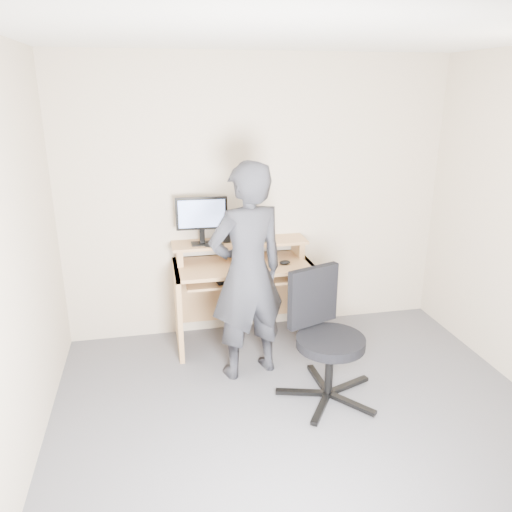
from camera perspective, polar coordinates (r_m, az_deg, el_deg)
name	(u,v)px	position (r m, az deg, el deg)	size (l,w,h in m)	color
ground	(314,441)	(3.52, 6.64, -20.22)	(3.50, 3.50, 0.00)	#5B5B60
back_wall	(258,199)	(4.53, 0.27, 6.52)	(3.50, 0.02, 2.50)	#C0B098
ceiling	(333,25)	(2.76, 8.75, 24.60)	(3.50, 3.50, 0.02)	white
desk	(242,282)	(4.49, -1.65, -2.97)	(1.20, 0.60, 0.91)	tan
monitor	(202,216)	(4.30, -6.22, 4.53)	(0.44, 0.12, 0.42)	black
external_drive	(226,230)	(4.42, -3.45, 2.96)	(0.07, 0.13, 0.20)	black
travel_mug	(247,231)	(4.45, -1.02, 2.83)	(0.07, 0.07, 0.16)	silver
smartphone	(267,240)	(4.46, 1.30, 1.86)	(0.07, 0.13, 0.01)	black
charger	(208,245)	(4.30, -5.49, 1.31)	(0.04, 0.04, 0.04)	black
headphones	(220,239)	(4.48, -4.11, 1.91)	(0.16, 0.16, 0.02)	silver
keyboard	(241,276)	(4.29, -1.73, -2.35)	(0.46, 0.18, 0.03)	black
mouse	(285,262)	(4.33, 3.31, -0.75)	(0.10, 0.06, 0.04)	black
office_chair	(324,332)	(3.71, 7.80, -8.58)	(0.76, 0.73, 0.95)	black
person	(247,273)	(3.82, -1.00, -1.94)	(0.63, 0.41, 1.72)	black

